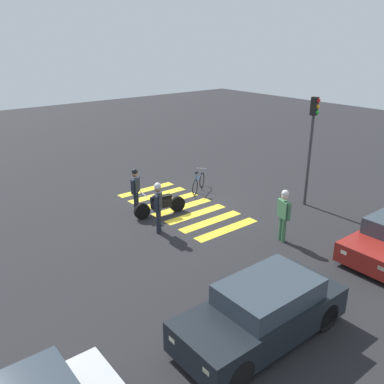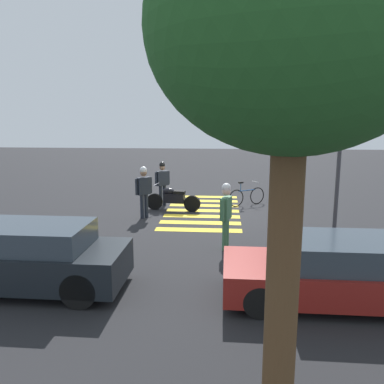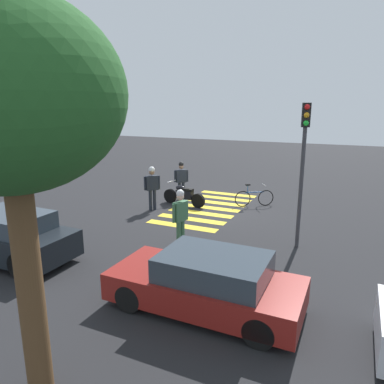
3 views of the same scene
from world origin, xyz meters
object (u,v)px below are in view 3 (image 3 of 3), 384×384
object	(u,v)px
officer_on_foot	(181,178)
traffic_light_pole	(303,154)
officer_by_motorcycle	(152,185)
car_black_suv	(6,236)
leaning_bicycle	(254,198)
car_maroon_wagon	(207,283)
pedestrian_bystander	(180,214)
police_motorcycle	(184,195)

from	to	relation	value
officer_on_foot	traffic_light_pole	bearing A→B (deg)	147.58
officer_by_motorcycle	traffic_light_pole	size ratio (longest dim) A/B	0.42
officer_on_foot	officer_by_motorcycle	distance (m)	2.12
car_black_suv	traffic_light_pole	bearing A→B (deg)	-149.69
leaning_bicycle	car_maroon_wagon	distance (m)	8.64
pedestrian_bystander	car_maroon_wagon	bearing A→B (deg)	125.37
leaning_bicycle	car_black_suv	world-z (taller)	car_black_suv
officer_on_foot	pedestrian_bystander	xyz separation A→B (m)	(-2.57, 5.31, 0.04)
pedestrian_bystander	leaning_bicycle	bearing A→B (deg)	-99.08
officer_by_motorcycle	pedestrian_bystander	size ratio (longest dim) A/B	1.01
car_maroon_wagon	officer_by_motorcycle	bearing A→B (deg)	-50.89
police_motorcycle	leaning_bicycle	size ratio (longest dim) A/B	1.43
officer_by_motorcycle	traffic_light_pole	bearing A→B (deg)	165.04
officer_on_foot	car_maroon_wagon	bearing A→B (deg)	119.48
police_motorcycle	car_maroon_wagon	size ratio (longest dim) A/B	0.51
officer_on_foot	traffic_light_pole	xyz separation A→B (m)	(-5.94, 3.77, 1.92)
officer_on_foot	police_motorcycle	bearing A→B (deg)	122.36
pedestrian_bystander	traffic_light_pole	distance (m)	4.15
officer_by_motorcycle	pedestrian_bystander	world-z (taller)	officer_by_motorcycle
car_maroon_wagon	traffic_light_pole	size ratio (longest dim) A/B	0.95
police_motorcycle	officer_by_motorcycle	size ratio (longest dim) A/B	1.15
police_motorcycle	leaning_bicycle	xyz separation A→B (m)	(-2.91, -1.15, -0.07)
officer_on_foot	officer_by_motorcycle	size ratio (longest dim) A/B	0.96
police_motorcycle	car_maroon_wagon	xyz separation A→B (m)	(-4.12, 7.40, 0.16)
officer_by_motorcycle	car_maroon_wagon	world-z (taller)	officer_by_motorcycle
police_motorcycle	traffic_light_pole	world-z (taller)	traffic_light_pole
police_motorcycle	traffic_light_pole	size ratio (longest dim) A/B	0.49
officer_by_motorcycle	car_black_suv	size ratio (longest dim) A/B	0.44
officer_by_motorcycle	car_black_suv	distance (m)	6.25
police_motorcycle	leaning_bicycle	world-z (taller)	police_motorcycle
pedestrian_bystander	car_black_suv	distance (m)	5.12
police_motorcycle	officer_by_motorcycle	bearing A→B (deg)	53.18
pedestrian_bystander	traffic_light_pole	world-z (taller)	traffic_light_pole
officer_by_motorcycle	car_maroon_wagon	size ratio (longest dim) A/B	0.45
police_motorcycle	pedestrian_bystander	size ratio (longest dim) A/B	1.16
officer_on_foot	car_black_suv	bearing A→B (deg)	78.69
police_motorcycle	pedestrian_bystander	distance (m)	4.91
police_motorcycle	pedestrian_bystander	bearing A→B (deg)	114.46
leaning_bicycle	car_black_suv	xyz separation A→B (m)	(5.10, 8.47, 0.30)
leaning_bicycle	officer_by_motorcycle	distance (m)	4.54
leaning_bicycle	pedestrian_bystander	xyz separation A→B (m)	(0.89, 5.58, 0.70)
officer_on_foot	pedestrian_bystander	world-z (taller)	pedestrian_bystander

